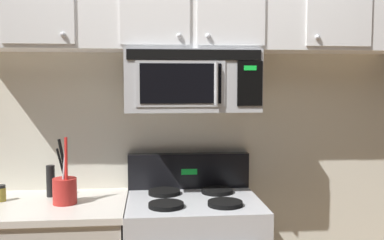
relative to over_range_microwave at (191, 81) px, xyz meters
name	(u,v)px	position (x,y,z in m)	size (l,w,h in m)	color
back_wall	(187,116)	(0.00, 0.25, -0.23)	(5.20, 0.10, 2.70)	silver
over_range_microwave	(191,81)	(0.00, 0.00, 0.00)	(0.76, 0.43, 0.35)	#B7BABF
upper_cabinets	(191,4)	(0.00, 0.03, 0.45)	(2.50, 0.36, 0.55)	silver
utensil_crock_red	(65,189)	(-0.71, -0.14, -0.59)	(0.13, 0.13, 0.37)	red
pepper_mill	(51,181)	(-0.82, 0.03, -0.58)	(0.05, 0.05, 0.18)	black
spice_jar	(1,193)	(-1.08, -0.05, -0.63)	(0.05, 0.05, 0.09)	olive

